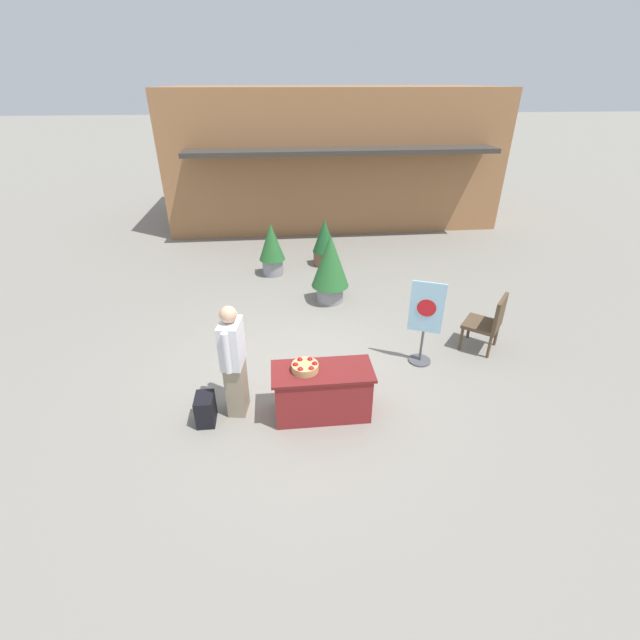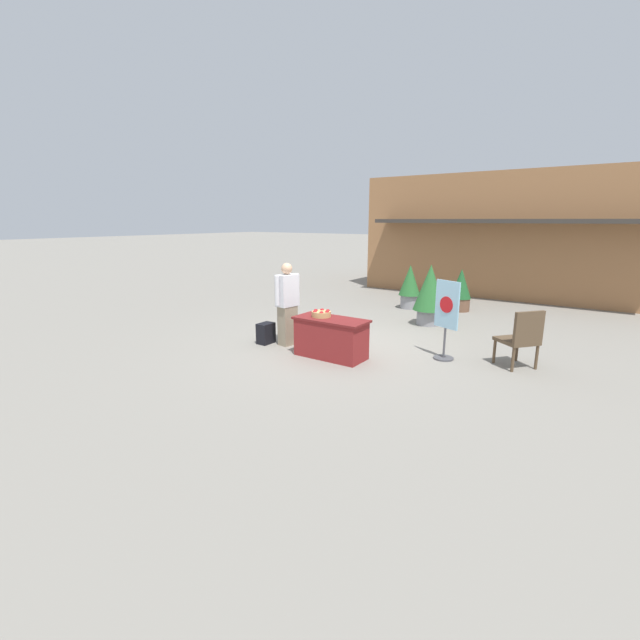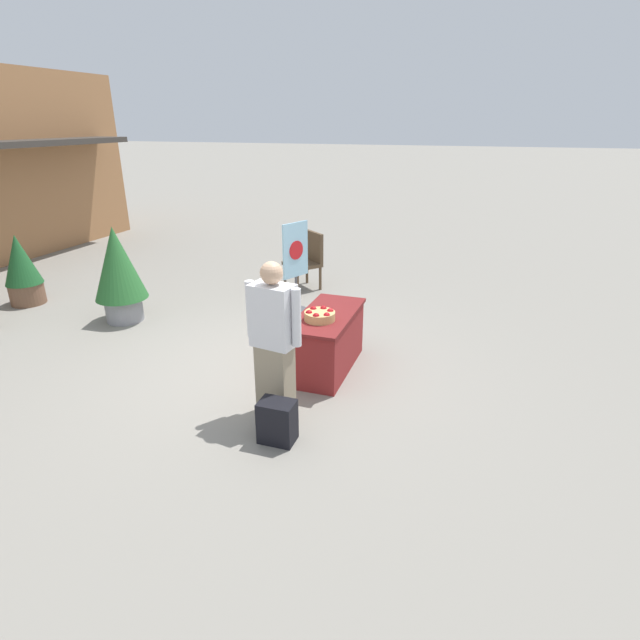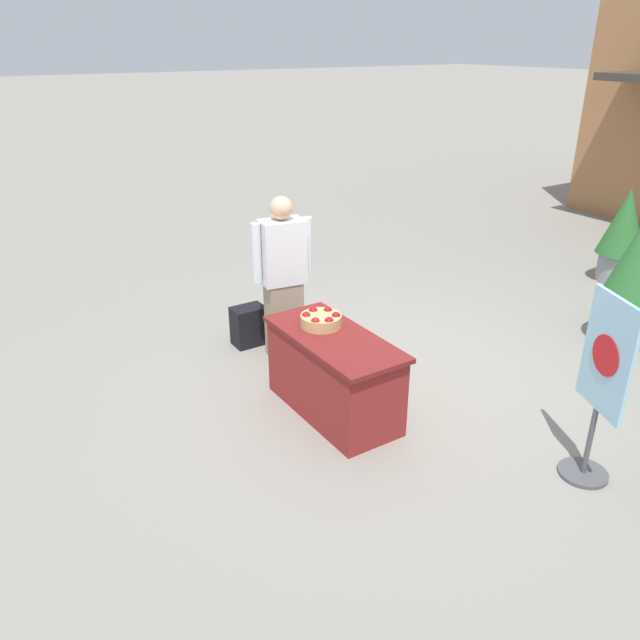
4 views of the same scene
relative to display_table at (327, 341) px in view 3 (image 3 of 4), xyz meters
name	(u,v)px [view 3 (image 3 of 4)]	position (x,y,z in m)	size (l,w,h in m)	color
ground_plane	(259,369)	(-0.29, 0.79, -0.37)	(120.00, 120.00, 0.00)	gray
display_table	(327,341)	(0.00, 0.00, 0.00)	(1.35, 0.61, 0.73)	maroon
apple_basket	(320,315)	(-0.23, 0.02, 0.42)	(0.35, 0.35, 0.13)	tan
person_visitor	(274,341)	(-1.16, 0.18, 0.47)	(0.32, 0.60, 1.64)	gray
backpack	(277,421)	(-1.58, -0.01, -0.16)	(0.24, 0.34, 0.42)	black
poster_board	(296,265)	(1.74, 1.07, 0.40)	(0.49, 0.36, 1.43)	#4C4C51
patio_chair	(307,258)	(2.95, 1.33, 0.19)	(0.77, 0.77, 1.01)	brown
potted_plant_near_right	(22,269)	(0.65, 5.46, 0.23)	(0.57, 0.57, 1.16)	brown
potted_plant_far_left	(118,270)	(0.54, 3.42, 0.43)	(0.77, 0.77, 1.44)	gray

